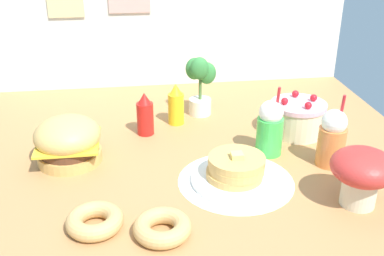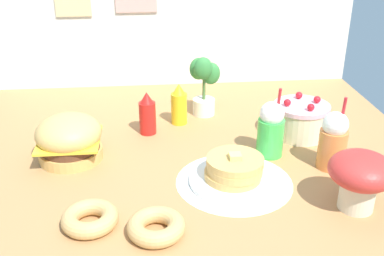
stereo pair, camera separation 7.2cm
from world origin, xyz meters
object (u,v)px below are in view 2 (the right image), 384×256
(mustard_bottle, at_px, (179,105))
(donut_chocolate, at_px, (156,226))
(burger, at_px, (69,139))
(donut_pink_glaze, at_px, (90,218))
(orange_float_cup, at_px, (333,141))
(potted_plant, at_px, (204,83))
(mushroom_stool, at_px, (361,175))
(ketchup_bottle, at_px, (147,114))
(cream_soda_cup, at_px, (271,129))
(layer_cake, at_px, (301,119))
(pancake_stack, at_px, (234,172))

(mustard_bottle, distance_m, donut_chocolate, 0.90)
(burger, height_order, donut_pink_glaze, burger)
(orange_float_cup, height_order, donut_pink_glaze, orange_float_cup)
(orange_float_cup, relative_size, potted_plant, 0.98)
(mustard_bottle, relative_size, orange_float_cup, 0.67)
(mushroom_stool, bearing_deg, ketchup_bottle, 136.86)
(burger, bearing_deg, ketchup_bottle, 33.58)
(cream_soda_cup, relative_size, potted_plant, 0.98)
(burger, bearing_deg, donut_chocolate, -57.43)
(burger, xyz_separation_m, mushroom_stool, (1.09, -0.48, 0.04))
(cream_soda_cup, distance_m, mushroom_stool, 0.48)
(layer_cake, bearing_deg, donut_chocolate, -135.74)
(ketchup_bottle, xyz_separation_m, cream_soda_cup, (0.54, -0.27, 0.03))
(pancake_stack, bearing_deg, orange_float_cup, 10.96)
(layer_cake, relative_size, mustard_bottle, 1.25)
(ketchup_bottle, relative_size, donut_pink_glaze, 1.08)
(burger, bearing_deg, pancake_stack, -21.28)
(burger, relative_size, mushroom_stool, 1.21)
(donut_pink_glaze, distance_m, mushroom_stool, 0.97)
(pancake_stack, bearing_deg, mustard_bottle, 106.80)
(donut_pink_glaze, bearing_deg, burger, 105.00)
(mushroom_stool, bearing_deg, mustard_bottle, 126.30)
(donut_chocolate, bearing_deg, layer_cake, 44.26)
(burger, height_order, donut_chocolate, burger)
(burger, distance_m, cream_soda_cup, 0.88)
(donut_pink_glaze, bearing_deg, orange_float_cup, 17.85)
(layer_cake, xyz_separation_m, orange_float_cup, (0.04, -0.31, 0.04))
(pancake_stack, xyz_separation_m, layer_cake, (0.39, 0.40, 0.03))
(orange_float_cup, relative_size, donut_pink_glaze, 1.61)
(pancake_stack, relative_size, potted_plant, 1.11)
(ketchup_bottle, height_order, donut_chocolate, ketchup_bottle)
(orange_float_cup, bearing_deg, mushroom_stool, -92.97)
(donut_pink_glaze, xyz_separation_m, mushroom_stool, (0.96, 0.02, 0.11))
(orange_float_cup, bearing_deg, donut_pink_glaze, -162.15)
(pancake_stack, relative_size, orange_float_cup, 1.13)
(mustard_bottle, bearing_deg, potted_plant, 36.24)
(donut_chocolate, distance_m, potted_plant, 1.04)
(potted_plant, distance_m, mushroom_stool, 1.02)
(layer_cake, bearing_deg, pancake_stack, -134.80)
(layer_cake, height_order, donut_pink_glaze, layer_cake)
(ketchup_bottle, bearing_deg, donut_chocolate, -88.58)
(cream_soda_cup, xyz_separation_m, mushroom_stool, (0.22, -0.43, 0.01))
(donut_pink_glaze, xyz_separation_m, potted_plant, (0.51, 0.92, 0.14))
(orange_float_cup, bearing_deg, burger, 170.72)
(pancake_stack, bearing_deg, donut_chocolate, -136.93)
(donut_pink_glaze, bearing_deg, cream_soda_cup, 30.93)
(cream_soda_cup, bearing_deg, mustard_bottle, 135.09)
(ketchup_bottle, bearing_deg, potted_plant, 34.12)
(pancake_stack, height_order, ketchup_bottle, ketchup_bottle)
(orange_float_cup, height_order, potted_plant, potted_plant)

